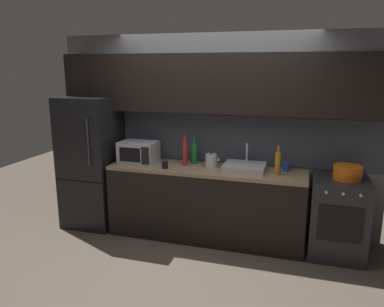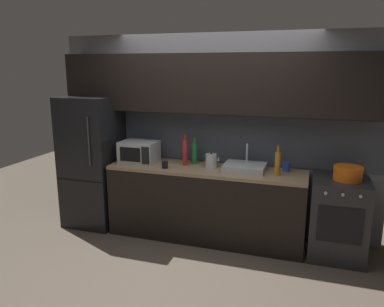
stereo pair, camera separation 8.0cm
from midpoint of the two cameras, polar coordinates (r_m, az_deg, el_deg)
name	(u,v)px [view 2 (the right image)]	position (r m, az deg, el deg)	size (l,w,h in m)	color
ground_plane	(181,273)	(4.09, -1.02, -17.74)	(10.00, 10.00, 0.00)	#4C4238
back_wall	(213,112)	(4.69, 3.69, 6.37)	(4.13, 0.44, 2.50)	slate
counter_run	(206,203)	(4.67, 2.57, -7.55)	(2.39, 0.60, 0.90)	black
refrigerator	(93,161)	(5.17, -14.43, -1.15)	(0.68, 0.69, 1.72)	black
oven_range	(338,218)	(4.54, 21.80, -9.14)	(0.60, 0.62, 0.90)	#232326
microwave	(139,152)	(4.82, -7.57, 0.26)	(0.46, 0.35, 0.27)	#A8AAAF
sink_basin	(245,167)	(4.46, 8.52, -2.08)	(0.48, 0.38, 0.30)	#ADAFB5
kettle	(211,161)	(4.54, 3.44, -1.12)	(0.17, 0.14, 0.19)	#B7BABF
wine_bottle_red	(185,152)	(4.62, -0.58, 0.18)	(0.06, 0.06, 0.39)	#A82323
wine_bottle_green	(194,153)	(4.70, 0.86, 0.08)	(0.08, 0.08, 0.33)	#1E6B2D
wine_bottle_amber	(278,163)	(4.32, 13.40, -1.45)	(0.06, 0.06, 0.34)	#B27019
mug_dark	(165,165)	(4.52, -3.64, -1.72)	(0.07, 0.07, 0.09)	black
mug_blue	(286,167)	(4.52, 14.63, -2.00)	(0.09, 0.09, 0.11)	#234299
cooking_pot	(348,173)	(4.39, 23.11, -2.77)	(0.30, 0.30, 0.15)	orange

